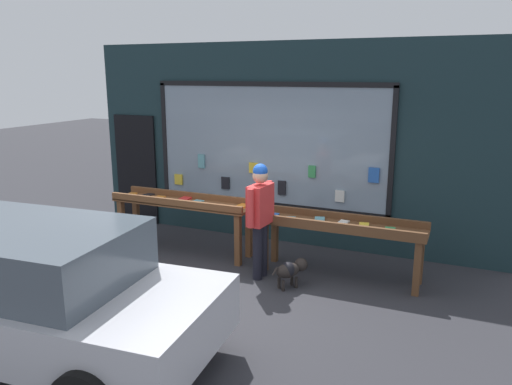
{
  "coord_description": "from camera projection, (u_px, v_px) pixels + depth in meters",
  "views": [
    {
      "loc": [
        2.93,
        -5.52,
        2.89
      ],
      "look_at": [
        0.08,
        0.96,
        1.18
      ],
      "focal_mm": 35.0,
      "sensor_mm": 36.0,
      "label": 1
    }
  ],
  "objects": [
    {
      "name": "display_table_right",
      "position": [
        340.0,
        230.0,
        7.08
      ],
      "size": [
        2.37,
        0.6,
        0.89
      ],
      "color": "brown",
      "rests_on": "ground_plane"
    },
    {
      "name": "shopfront_facade",
      "position": [
        282.0,
        145.0,
        8.49
      ],
      "size": [
        7.33,
        0.29,
        3.4
      ],
      "color": "#192D33",
      "rests_on": "ground_plane"
    },
    {
      "name": "parked_car",
      "position": [
        24.0,
        288.0,
        5.09
      ],
      "size": [
        4.21,
        2.11,
        1.41
      ],
      "rotation": [
        0.0,
        0.0,
        0.08
      ],
      "color": "silver",
      "rests_on": "ground_plane"
    },
    {
      "name": "display_table_left",
      "position": [
        183.0,
        207.0,
        8.1
      ],
      "size": [
        2.37,
        0.59,
        0.95
      ],
      "color": "brown",
      "rests_on": "ground_plane"
    },
    {
      "name": "small_dog",
      "position": [
        290.0,
        269.0,
        6.83
      ],
      "size": [
        0.41,
        0.49,
        0.39
      ],
      "rotation": [
        0.0,
        0.0,
        0.94
      ],
      "color": "black",
      "rests_on": "ground_plane"
    },
    {
      "name": "person_browsing",
      "position": [
        260.0,
        212.0,
        7.01
      ],
      "size": [
        0.25,
        0.66,
        1.67
      ],
      "rotation": [
        0.0,
        0.0,
        1.5
      ],
      "color": "black",
      "rests_on": "ground_plane"
    },
    {
      "name": "ground_plane",
      "position": [
        222.0,
        292.0,
        6.73
      ],
      "size": [
        40.0,
        40.0,
        0.0
      ],
      "primitive_type": "plane",
      "color": "#2D2D33"
    }
  ]
}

